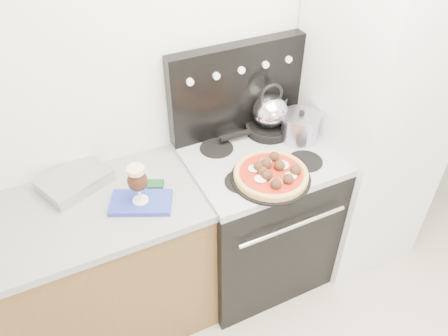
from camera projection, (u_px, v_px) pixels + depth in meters
room_shell at (377, 229)px, 1.43m from camera, size 3.52×3.01×2.52m
base_cabinet at (64, 286)px, 2.23m from camera, size 1.45×0.60×0.86m
countertop at (41, 225)px, 1.94m from camera, size 1.48×0.63×0.04m
stove_body at (256, 219)px, 2.58m from camera, size 0.76×0.65×0.88m
cooktop at (260, 158)px, 2.29m from camera, size 0.76×0.65×0.04m
backguard at (237, 89)px, 2.31m from camera, size 0.76×0.08×0.50m
fridge at (370, 120)px, 2.48m from camera, size 0.64×0.68×1.90m
foil_sheet at (75, 180)px, 2.10m from camera, size 0.37×0.33×0.06m
oven_mitt at (141, 203)px, 2.01m from camera, size 0.32×0.26×0.02m
beer_glass at (138, 185)px, 1.94m from camera, size 0.10×0.10×0.20m
pizza_pan at (271, 178)px, 2.12m from camera, size 0.42×0.42×0.01m
pizza at (271, 173)px, 2.10m from camera, size 0.45×0.45×0.05m
skillet at (269, 128)px, 2.43m from camera, size 0.26×0.26×0.05m
tea_kettle at (270, 108)px, 2.35m from camera, size 0.20×0.20×0.21m
stock_pot at (300, 128)px, 2.34m from camera, size 0.23×0.23×0.14m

